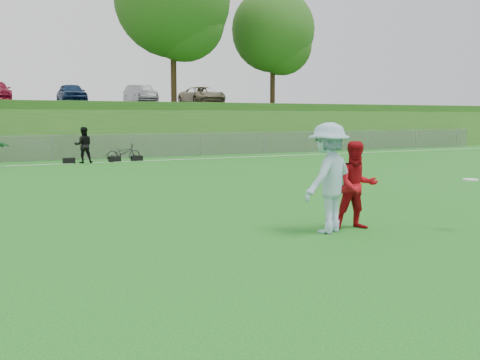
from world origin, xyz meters
TOP-DOWN VIEW (x-y plane):
  - ground at (0.00, 0.00)m, footprint 120.00×120.00m
  - sideline_far at (0.00, 18.00)m, footprint 60.00×0.10m
  - fence at (0.00, 20.00)m, footprint 58.00×0.06m
  - berm at (0.00, 31.00)m, footprint 120.00×18.00m
  - parking_lot at (0.00, 33.00)m, footprint 120.00×12.00m
  - tree_green_near at (8.16, 24.42)m, footprint 7.14×7.14m
  - tree_green_far at (16.16, 25.92)m, footprint 5.88×5.88m
  - car_row at (-1.17, 32.00)m, footprint 32.04×5.18m
  - gear_bags at (0.92, 18.10)m, footprint 7.53×0.33m
  - player_red_center at (3.12, 0.47)m, footprint 0.98×0.85m
  - player_blue at (2.45, 0.46)m, footprint 1.52×1.22m
  - frisbee at (4.92, -0.64)m, footprint 0.28×0.28m
  - bicycle at (3.10, 18.16)m, footprint 1.66×0.61m

SIDE VIEW (x-z plane):
  - ground at x=0.00m, z-range 0.00..0.00m
  - sideline_far at x=0.00m, z-range 0.00..0.01m
  - gear_bags at x=0.92m, z-range 0.00..0.26m
  - bicycle at x=3.10m, z-range 0.00..0.86m
  - fence at x=0.00m, z-range 0.00..1.30m
  - player_red_center at x=3.12m, z-range 0.00..1.70m
  - frisbee at x=4.92m, z-range 0.97..1.00m
  - player_blue at x=2.45m, z-range 0.00..2.06m
  - berm at x=0.00m, z-range 0.00..3.00m
  - parking_lot at x=0.00m, z-range 3.00..3.10m
  - car_row at x=-1.17m, z-range 3.10..4.54m
  - tree_green_far at x=16.16m, z-range 3.87..12.06m
  - tree_green_near at x=8.16m, z-range 4.06..14.00m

